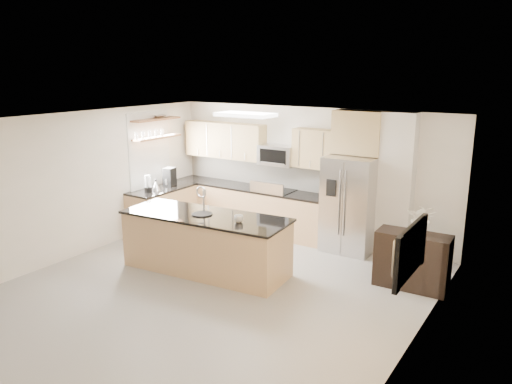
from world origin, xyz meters
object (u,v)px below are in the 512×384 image
Objects in this scene: island at (206,243)px; blender at (148,185)px; refrigerator at (350,204)px; kettle at (156,186)px; platter at (202,214)px; flower_vase at (422,211)px; range at (274,212)px; coffee_maker at (169,177)px; bowl at (160,116)px; cup at (239,219)px; microwave at (278,155)px; credenza at (412,261)px; television at (401,249)px.

blender is at bearing 154.10° from island.
refrigerator is 3.89m from kettle.
flower_vase is (3.23, 1.27, 0.24)m from platter.
range is 2.46m from kettle.
platter is 2.23m from kettle.
refrigerator is 1.85m from flower_vase.
range is 3.00× the size of coffee_maker.
bowl is at bearing -168.42° from coffee_maker.
kettle reaches higher than cup.
platter is at bearing -35.59° from coffee_maker.
range is at bearing 178.40° from refrigerator.
cup is 0.44× the size of bowl.
microwave is at bearing 37.30° from blender.
credenza is 3.44× the size of bowl.
coffee_maker is at bearing -156.12° from microwave.
island is 3.69m from television.
cup is at bearing -154.92° from credenza.
bowl is at bearing -156.91° from microwave.
coffee_maker is (-0.07, 0.48, 0.08)m from kettle.
bowl reaches higher than coffee_maker.
island reaches higher than kettle.
flower_vase is at bearing 8.32° from television.
refrigerator reaches higher than credenza.
cup is at bearing -72.67° from range.
bowl reaches higher than island.
platter is 1.00× the size of blender.
refrigerator is 4.00m from blender.
coffee_maker is (-2.07, 1.48, 0.11)m from platter.
flower_vase reaches higher than coffee_maker.
television is at bearing -16.59° from blender.
flower_vase is at bearing -2.24° from coffee_maker.
microwave is at bearing 23.88° from coffee_maker.
coffee_maker is (-2.09, -0.93, -0.53)m from microwave.
refrigerator reaches higher than blender.
coffee_maker reaches higher than platter.
range is at bearing 85.77° from island.
bowl is 6.28m from television.
range is at bearing 35.07° from blender.
island is 3.33m from credenza.
microwave is 3.32× the size of kettle.
flower_vase is (5.23, 0.27, 0.21)m from kettle.
microwave is 4.79m from television.
platter is (-1.69, -2.24, 0.10)m from refrigerator.
television is at bearing -22.46° from coffee_maker.
television is at bearing -58.96° from refrigerator.
microwave reaches higher than coffee_maker.
cup is 0.62× the size of kettle.
cup is (-0.94, -2.25, 0.15)m from refrigerator.
television is at bearing -42.75° from microwave.
cup is at bearing -112.74° from refrigerator.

